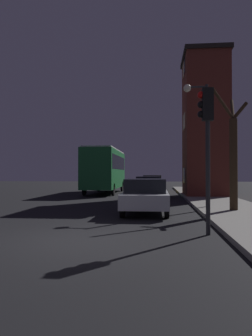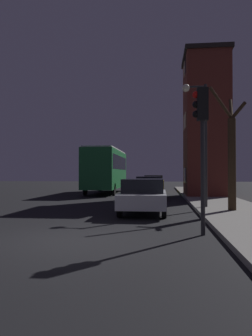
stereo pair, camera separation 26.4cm
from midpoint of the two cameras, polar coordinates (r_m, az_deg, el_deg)
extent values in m
plane|color=black|center=(8.63, -10.41, -12.24)|extent=(120.00, 120.00, 0.00)
cube|color=brown|center=(24.61, 13.26, 7.02)|extent=(2.95, 4.20, 9.88)
cube|color=black|center=(25.81, 13.22, 18.29)|extent=(3.19, 4.44, 0.30)
cube|color=black|center=(23.70, 9.89, -1.27)|extent=(0.03, 0.70, 1.10)
cube|color=#E5C67F|center=(24.73, 9.70, -1.26)|extent=(0.03, 0.70, 1.10)
cube|color=#E5C67F|center=(24.00, 9.86, 8.18)|extent=(0.03, 0.70, 1.10)
cube|color=#E5C67F|center=(25.02, 9.68, 7.80)|extent=(0.03, 0.70, 1.10)
cube|color=black|center=(24.93, 9.83, 17.16)|extent=(0.03, 0.70, 1.10)
cube|color=#E5C67F|center=(25.91, 9.65, 16.45)|extent=(0.03, 0.70, 1.10)
cylinder|color=#28282B|center=(15.68, 13.45, 3.85)|extent=(0.14, 0.14, 5.69)
cylinder|color=#28282B|center=(16.08, 11.78, 13.66)|extent=(0.90, 0.09, 0.09)
sphere|color=#F4EAC6|center=(16.03, 10.14, 13.52)|extent=(0.36, 0.36, 0.36)
cylinder|color=#28282B|center=(9.26, 13.30, -1.65)|extent=(0.12, 0.12, 3.15)
cube|color=black|center=(9.45, 13.25, 10.72)|extent=(0.30, 0.24, 0.90)
sphere|color=red|center=(9.49, 12.14, 12.34)|extent=(0.20, 0.20, 0.20)
sphere|color=black|center=(9.43, 12.15, 10.75)|extent=(0.20, 0.20, 0.20)
sphere|color=black|center=(9.38, 12.15, 9.13)|extent=(0.20, 0.20, 0.20)
cylinder|color=#382819|center=(14.51, 17.73, 0.63)|extent=(0.33, 0.33, 3.86)
cylinder|color=#382819|center=(14.45, 15.98, 10.76)|extent=(1.11, 0.67, 1.30)
cylinder|color=#382819|center=(14.88, 18.74, 9.42)|extent=(0.74, 0.32, 0.80)
cylinder|color=#382819|center=(15.31, 17.56, 9.71)|extent=(0.32, 1.20, 1.11)
cube|color=#1E6B33|center=(28.07, -3.93, -0.24)|extent=(2.41, 9.42, 3.12)
cube|color=black|center=(28.08, -3.93, 0.91)|extent=(2.43, 8.67, 1.12)
cube|color=#B2B2B2|center=(28.14, -3.92, 3.06)|extent=(2.29, 8.95, 0.12)
cylinder|color=black|center=(30.97, -0.97, -3.19)|extent=(0.18, 0.96, 0.96)
cylinder|color=black|center=(31.30, -5.03, -3.16)|extent=(0.18, 0.96, 0.96)
cylinder|color=black|center=(24.90, -2.55, -3.74)|extent=(0.18, 0.96, 0.96)
cylinder|color=black|center=(25.31, -7.56, -3.68)|extent=(0.18, 0.96, 0.96)
cube|color=#B7BABF|center=(13.98, 2.92, -5.36)|extent=(1.87, 4.41, 0.57)
cube|color=black|center=(13.73, 2.88, -3.08)|extent=(1.64, 2.29, 0.56)
cylinder|color=black|center=(15.42, 6.31, -6.01)|extent=(0.18, 0.66, 0.66)
cylinder|color=black|center=(15.49, 0.02, -5.99)|extent=(0.18, 0.66, 0.66)
cylinder|color=black|center=(12.57, 6.51, -7.16)|extent=(0.18, 0.66, 0.66)
cylinder|color=black|center=(12.65, -1.22, -7.13)|extent=(0.18, 0.66, 0.66)
cube|color=navy|center=(22.57, 3.64, -3.53)|extent=(1.80, 4.45, 0.73)
cube|color=black|center=(22.33, 3.62, -2.05)|extent=(1.59, 2.31, 0.45)
cylinder|color=black|center=(24.02, 5.69, -4.24)|extent=(0.18, 0.62, 0.62)
cylinder|color=black|center=(24.07, 1.82, -4.24)|extent=(0.18, 0.62, 0.62)
cylinder|color=black|center=(21.14, 5.72, -4.69)|extent=(0.18, 0.62, 0.62)
cylinder|color=black|center=(21.19, 1.32, -4.69)|extent=(0.18, 0.62, 0.62)
cube|color=olive|center=(30.47, 4.38, -2.85)|extent=(1.82, 4.51, 0.74)
cube|color=black|center=(30.23, 4.37, -1.71)|extent=(1.60, 2.34, 0.47)
cylinder|color=black|center=(31.94, 5.90, -3.43)|extent=(0.18, 0.62, 0.62)
cylinder|color=black|center=(31.97, 2.96, -3.43)|extent=(0.18, 0.62, 0.62)
cylinder|color=black|center=(29.01, 5.95, -3.68)|extent=(0.18, 0.62, 0.62)
cylinder|color=black|center=(29.05, 2.71, -3.68)|extent=(0.18, 0.62, 0.62)
camera|label=1|loc=(0.13, -90.37, 0.01)|focal=35.00mm
camera|label=2|loc=(0.13, 89.63, -0.01)|focal=35.00mm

